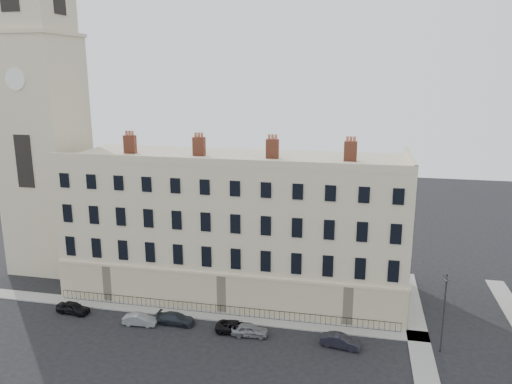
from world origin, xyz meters
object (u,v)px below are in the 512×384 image
car_a (73,308)px  car_f (340,341)px  streetlamp (444,310)px  car_c (176,319)px  car_b (140,320)px  car_d (237,327)px  car_e (250,330)px

car_a → car_f: size_ratio=0.98×
car_f → streetlamp: 9.25m
car_a → car_c: 10.98m
car_b → car_d: bearing=-89.9°
car_d → car_c: bearing=86.3°
car_e → car_f: size_ratio=0.96×
car_d → car_a: bearing=89.0°
car_b → car_f: car_f is taller
car_b → car_e: bearing=-91.8°
car_f → streetlamp: size_ratio=0.49×
car_b → car_f: size_ratio=0.93×
car_a → streetlamp: bearing=-84.7°
car_a → car_d: size_ratio=0.89×
car_b → car_c: size_ratio=0.88×
car_a → car_e: size_ratio=1.01×
car_f → car_c: bearing=96.0°
car_e → car_f: bearing=-96.5°
car_a → car_e: (18.48, -0.64, -0.01)m
car_b → car_f: (19.10, -0.05, 0.04)m
car_b → car_a: bearing=81.1°
car_a → car_f: 26.78m
car_a → car_c: bearing=-84.4°
car_f → car_b: bearing=99.3°
car_f → streetlamp: (8.53, 0.95, 3.45)m
car_c → streetlamp: 24.57m
car_f → streetlamp: streetlamp is taller
car_b → car_e: size_ratio=0.96×
car_c → car_a: bearing=92.2°
car_b → car_c: bearing=-77.6°
car_f → streetlamp: bearing=-74.2°
car_f → car_d: bearing=96.3°
car_a → car_d: (17.14, -0.34, -0.05)m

